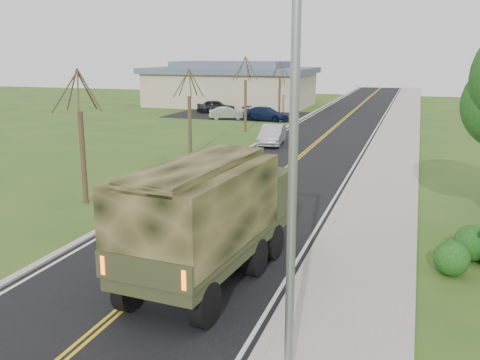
% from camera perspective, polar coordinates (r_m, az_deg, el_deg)
% --- Properties ---
extents(ground, '(160.00, 160.00, 0.00)m').
position_cam_1_polar(ground, '(14.18, -15.20, -15.39)').
color(ground, '#2D511B').
rests_on(ground, ground).
extents(road, '(8.00, 120.00, 0.01)m').
position_cam_1_polar(road, '(51.17, 10.18, 5.67)').
color(road, black).
rests_on(road, ground).
extents(curb_right, '(0.30, 120.00, 0.12)m').
position_cam_1_polar(curb_right, '(50.75, 14.84, 5.44)').
color(curb_right, '#9E998E').
rests_on(curb_right, ground).
extents(sidewalk_right, '(3.20, 120.00, 0.10)m').
position_cam_1_polar(sidewalk_right, '(50.68, 16.82, 5.29)').
color(sidewalk_right, '#9E998E').
rests_on(sidewalk_right, ground).
extents(curb_left, '(0.30, 120.00, 0.10)m').
position_cam_1_polar(curb_left, '(51.91, 5.62, 5.98)').
color(curb_left, '#9E998E').
rests_on(curb_left, ground).
extents(street_light, '(1.65, 0.22, 8.00)m').
position_cam_1_polar(street_light, '(10.24, 5.10, 0.45)').
color(street_light, gray).
rests_on(street_light, ground).
extents(bare_tree_a, '(1.93, 2.26, 6.08)m').
position_cam_1_polar(bare_tree_a, '(25.03, -16.48, 3.45)').
color(bare_tree_a, '#38281C').
rests_on(bare_tree_a, ground).
extents(bare_tree_b, '(1.83, 2.14, 5.73)m').
position_cam_1_polar(bare_tree_b, '(35.45, -5.39, 6.49)').
color(bare_tree_b, '#38281C').
rests_on(bare_tree_b, ground).
extents(bare_tree_c, '(2.04, 2.39, 6.42)m').
position_cam_1_polar(bare_tree_c, '(46.60, 0.58, 8.57)').
color(bare_tree_c, '#38281C').
rests_on(bare_tree_c, ground).
extents(bare_tree_d, '(1.88, 2.20, 5.91)m').
position_cam_1_polar(bare_tree_d, '(58.13, 4.24, 9.28)').
color(bare_tree_d, '#38281C').
rests_on(bare_tree_d, ground).
extents(commercial_building, '(25.50, 21.50, 5.65)m').
position_cam_1_polar(commercial_building, '(70.24, -0.95, 10.13)').
color(commercial_building, tan).
rests_on(commercial_building, ground).
extents(military_truck, '(3.28, 7.80, 3.79)m').
position_cam_1_polar(military_truck, '(15.75, -3.27, -3.39)').
color(military_truck, black).
rests_on(military_truck, ground).
extents(suv_champagne, '(2.41, 5.00, 1.37)m').
position_cam_1_polar(suv_champagne, '(27.09, -1.76, 0.55)').
color(suv_champagne, tan).
rests_on(suv_champagne, ground).
extents(sedan_silver, '(2.06, 4.64, 1.48)m').
position_cam_1_polar(sedan_silver, '(40.10, 3.46, 4.82)').
color(sedan_silver, silver).
rests_on(sedan_silver, ground).
extents(lot_car_dark, '(4.65, 2.80, 1.48)m').
position_cam_1_polar(lot_car_dark, '(61.57, -2.58, 7.84)').
color(lot_car_dark, black).
rests_on(lot_car_dark, ground).
extents(lot_car_silver, '(4.02, 2.56, 1.25)m').
position_cam_1_polar(lot_car_silver, '(55.80, -1.36, 7.15)').
color(lot_car_silver, '#A4A4A8').
rests_on(lot_car_silver, ground).
extents(lot_car_navy, '(5.06, 2.79, 1.39)m').
position_cam_1_polar(lot_car_navy, '(54.54, 2.79, 7.07)').
color(lot_car_navy, '#0F1A39').
rests_on(lot_car_navy, ground).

